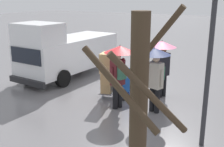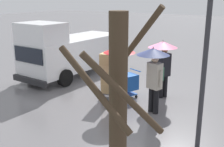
{
  "view_description": "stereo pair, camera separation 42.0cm",
  "coord_description": "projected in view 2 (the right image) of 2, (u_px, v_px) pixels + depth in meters",
  "views": [
    {
      "loc": [
        -4.88,
        8.71,
        3.69
      ],
      "look_at": [
        0.06,
        0.64,
        1.05
      ],
      "focal_mm": 45.28,
      "sensor_mm": 36.0,
      "label": 1
    },
    {
      "loc": [
        -5.24,
        8.48,
        3.69
      ],
      "look_at": [
        0.06,
        0.64,
        1.05
      ],
      "focal_mm": 45.28,
      "sensor_mm": 36.0,
      "label": 2
    }
  ],
  "objects": [
    {
      "name": "pedestrian_white_side",
      "position": [
        163.0,
        56.0,
        10.11
      ],
      "size": [
        1.04,
        1.04,
        2.15
      ],
      "color": "black",
      "rests_on": "ground"
    },
    {
      "name": "bare_tree_near",
      "position": [
        118.0,
        137.0,
        3.77
      ],
      "size": [
        1.21,
        1.13,
        3.59
      ],
      "color": "#423323",
      "rests_on": "ground"
    },
    {
      "name": "hand_dolly_boxes",
      "position": [
        108.0,
        72.0,
        10.26
      ],
      "size": [
        0.67,
        0.8,
        1.69
      ],
      "color": "#515156",
      "rests_on": "ground"
    },
    {
      "name": "shopping_cart_vendor",
      "position": [
        127.0,
        83.0,
        10.33
      ],
      "size": [
        0.79,
        0.95,
        1.02
      ],
      "color": "#1951B2",
      "rests_on": "ground"
    },
    {
      "name": "ground_plane",
      "position": [
        123.0,
        97.0,
        10.59
      ],
      "size": [
        90.0,
        90.0,
        0.0
      ],
      "primitive_type": "plane",
      "color": "slate"
    },
    {
      "name": "cargo_van_parked_right",
      "position": [
        70.0,
        51.0,
        13.14
      ],
      "size": [
        2.3,
        5.39,
        2.6
      ],
      "color": "white",
      "rests_on": "ground"
    },
    {
      "name": "street_lamp",
      "position": [
        205.0,
        54.0,
        6.47
      ],
      "size": [
        0.28,
        0.28,
        3.86
      ],
      "color": "#2D2D33",
      "rests_on": "ground"
    },
    {
      "name": "pedestrian_black_side",
      "position": [
        154.0,
        65.0,
        8.82
      ],
      "size": [
        1.04,
        1.04,
        2.15
      ],
      "color": "black",
      "rests_on": "ground"
    },
    {
      "name": "pedestrian_pink_side",
      "position": [
        118.0,
        63.0,
        9.16
      ],
      "size": [
        1.04,
        1.04,
        2.15
      ],
      "color": "black",
      "rests_on": "ground"
    }
  ]
}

